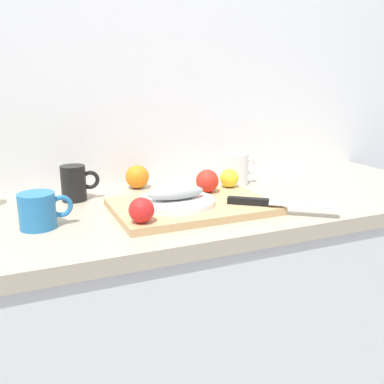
{
  "coord_description": "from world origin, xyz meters",
  "views": [
    {
      "loc": [
        -0.33,
        -1.08,
        1.25
      ],
      "look_at": [
        0.11,
        -0.07,
        0.95
      ],
      "focal_mm": 39.78,
      "sensor_mm": 36.0,
      "label": 1
    }
  ],
  "objects_px": {
    "chef_knife": "(268,203)",
    "fish_fillet": "(176,193)",
    "cutting_board": "(192,206)",
    "coffee_mug_2": "(39,210)",
    "coffee_mug_1": "(235,169)",
    "lemon_0": "(229,178)",
    "coffee_mug_0": "(75,183)",
    "orange_0": "(137,177)",
    "white_plate": "(176,202)"
  },
  "relations": [
    {
      "from": "chef_knife",
      "to": "fish_fillet",
      "type": "bearing_deg",
      "value": -169.19
    },
    {
      "from": "cutting_board",
      "to": "coffee_mug_2",
      "type": "distance_m",
      "value": 0.39
    },
    {
      "from": "coffee_mug_2",
      "to": "coffee_mug_1",
      "type": "bearing_deg",
      "value": 16.48
    },
    {
      "from": "fish_fillet",
      "to": "lemon_0",
      "type": "xyz_separation_m",
      "value": [
        0.22,
        0.11,
        -0.0
      ]
    },
    {
      "from": "coffee_mug_2",
      "to": "chef_knife",
      "type": "bearing_deg",
      "value": -11.85
    },
    {
      "from": "lemon_0",
      "to": "coffee_mug_0",
      "type": "height_order",
      "value": "coffee_mug_0"
    },
    {
      "from": "chef_knife",
      "to": "orange_0",
      "type": "xyz_separation_m",
      "value": [
        -0.24,
        0.39,
        0.01
      ]
    },
    {
      "from": "coffee_mug_0",
      "to": "cutting_board",
      "type": "bearing_deg",
      "value": -38.5
    },
    {
      "from": "coffee_mug_0",
      "to": "fish_fillet",
      "type": "bearing_deg",
      "value": -43.4
    },
    {
      "from": "coffee_mug_2",
      "to": "orange_0",
      "type": "relative_size",
      "value": 1.67
    },
    {
      "from": "cutting_board",
      "to": "coffee_mug_1",
      "type": "distance_m",
      "value": 0.32
    },
    {
      "from": "fish_fillet",
      "to": "coffee_mug_2",
      "type": "bearing_deg",
      "value": 178.23
    },
    {
      "from": "coffee_mug_0",
      "to": "coffee_mug_1",
      "type": "relative_size",
      "value": 0.86
    },
    {
      "from": "lemon_0",
      "to": "cutting_board",
      "type": "bearing_deg",
      "value": -147.3
    },
    {
      "from": "coffee_mug_0",
      "to": "orange_0",
      "type": "bearing_deg",
      "value": 17.53
    },
    {
      "from": "fish_fillet",
      "to": "chef_knife",
      "type": "bearing_deg",
      "value": -26.2
    },
    {
      "from": "chef_knife",
      "to": "coffee_mug_0",
      "type": "distance_m",
      "value": 0.56
    },
    {
      "from": "cutting_board",
      "to": "fish_fillet",
      "type": "height_order",
      "value": "fish_fillet"
    },
    {
      "from": "lemon_0",
      "to": "coffee_mug_2",
      "type": "bearing_deg",
      "value": -170.1
    },
    {
      "from": "white_plate",
      "to": "fish_fillet",
      "type": "bearing_deg",
      "value": 0.0
    },
    {
      "from": "fish_fillet",
      "to": "coffee_mug_2",
      "type": "relative_size",
      "value": 1.24
    },
    {
      "from": "coffee_mug_2",
      "to": "cutting_board",
      "type": "bearing_deg",
      "value": -1.78
    },
    {
      "from": "coffee_mug_1",
      "to": "orange_0",
      "type": "xyz_separation_m",
      "value": [
        -0.31,
        0.09,
        -0.02
      ]
    },
    {
      "from": "coffee_mug_0",
      "to": "white_plate",
      "type": "bearing_deg",
      "value": -43.4
    },
    {
      "from": "cutting_board",
      "to": "coffee_mug_1",
      "type": "relative_size",
      "value": 3.25
    },
    {
      "from": "lemon_0",
      "to": "coffee_mug_0",
      "type": "bearing_deg",
      "value": 166.27
    },
    {
      "from": "white_plate",
      "to": "coffee_mug_0",
      "type": "relative_size",
      "value": 1.87
    },
    {
      "from": "cutting_board",
      "to": "lemon_0",
      "type": "height_order",
      "value": "lemon_0"
    },
    {
      "from": "fish_fillet",
      "to": "chef_knife",
      "type": "distance_m",
      "value": 0.25
    },
    {
      "from": "chef_knife",
      "to": "coffee_mug_2",
      "type": "height_order",
      "value": "coffee_mug_2"
    },
    {
      "from": "cutting_board",
      "to": "white_plate",
      "type": "distance_m",
      "value": 0.05
    },
    {
      "from": "fish_fillet",
      "to": "orange_0",
      "type": "bearing_deg",
      "value": 95.01
    },
    {
      "from": "white_plate",
      "to": "coffee_mug_0",
      "type": "height_order",
      "value": "coffee_mug_0"
    },
    {
      "from": "cutting_board",
      "to": "lemon_0",
      "type": "bearing_deg",
      "value": 32.7
    },
    {
      "from": "white_plate",
      "to": "lemon_0",
      "type": "relative_size",
      "value": 3.62
    },
    {
      "from": "coffee_mug_0",
      "to": "coffee_mug_1",
      "type": "distance_m",
      "value": 0.52
    },
    {
      "from": "fish_fillet",
      "to": "chef_knife",
      "type": "xyz_separation_m",
      "value": [
        0.22,
        -0.11,
        -0.02
      ]
    },
    {
      "from": "fish_fillet",
      "to": "coffee_mug_0",
      "type": "distance_m",
      "value": 0.32
    },
    {
      "from": "coffee_mug_0",
      "to": "orange_0",
      "type": "xyz_separation_m",
      "value": [
        0.21,
        0.07,
        -0.01
      ]
    },
    {
      "from": "cutting_board",
      "to": "coffee_mug_0",
      "type": "xyz_separation_m",
      "value": [
        -0.28,
        0.22,
        0.04
      ]
    },
    {
      "from": "white_plate",
      "to": "coffee_mug_0",
      "type": "xyz_separation_m",
      "value": [
        -0.23,
        0.22,
        0.02
      ]
    },
    {
      "from": "cutting_board",
      "to": "orange_0",
      "type": "xyz_separation_m",
      "value": [
        -0.07,
        0.29,
        0.03
      ]
    },
    {
      "from": "coffee_mug_1",
      "to": "coffee_mug_2",
      "type": "bearing_deg",
      "value": -163.52
    },
    {
      "from": "white_plate",
      "to": "chef_knife",
      "type": "xyz_separation_m",
      "value": [
        0.22,
        -0.11,
        0.0
      ]
    },
    {
      "from": "coffee_mug_1",
      "to": "coffee_mug_2",
      "type": "xyz_separation_m",
      "value": [
        -0.63,
        -0.19,
        -0.01
      ]
    },
    {
      "from": "fish_fillet",
      "to": "coffee_mug_2",
      "type": "xyz_separation_m",
      "value": [
        -0.35,
        0.01,
        -0.01
      ]
    },
    {
      "from": "lemon_0",
      "to": "chef_knife",
      "type": "bearing_deg",
      "value": -89.63
    },
    {
      "from": "coffee_mug_0",
      "to": "orange_0",
      "type": "relative_size",
      "value": 1.47
    },
    {
      "from": "white_plate",
      "to": "lemon_0",
      "type": "distance_m",
      "value": 0.24
    },
    {
      "from": "chef_knife",
      "to": "coffee_mug_1",
      "type": "bearing_deg",
      "value": 114.23
    }
  ]
}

